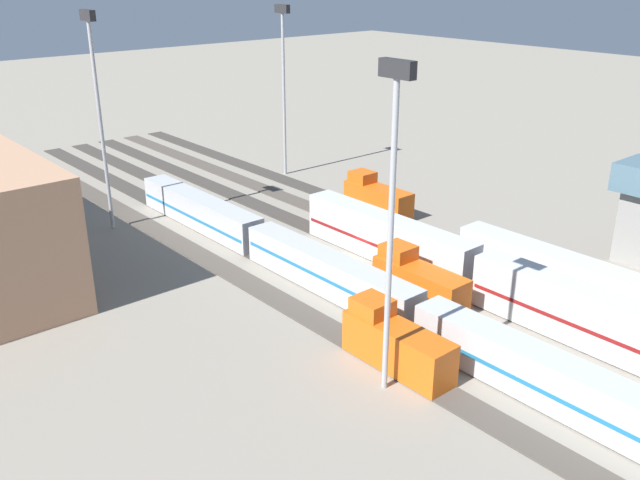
% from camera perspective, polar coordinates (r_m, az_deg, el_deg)
% --- Properties ---
extents(ground_plane, '(400.00, 400.00, 0.00)m').
position_cam_1_polar(ground_plane, '(76.34, 2.92, -1.63)').
color(ground_plane, gray).
extents(track_bed_0, '(140.00, 2.80, 0.12)m').
position_cam_1_polar(track_bed_0, '(84.80, 9.08, 0.62)').
color(track_bed_0, '#3D3833').
rests_on(track_bed_0, ground_plane).
extents(track_bed_1, '(140.00, 2.80, 0.12)m').
position_cam_1_polar(track_bed_1, '(81.28, 6.77, -0.21)').
color(track_bed_1, '#4C443D').
rests_on(track_bed_1, ground_plane).
extents(track_bed_2, '(140.00, 2.80, 0.12)m').
position_cam_1_polar(track_bed_2, '(77.93, 4.26, -1.11)').
color(track_bed_2, '#3D3833').
rests_on(track_bed_2, ground_plane).
extents(track_bed_3, '(140.00, 2.80, 0.12)m').
position_cam_1_polar(track_bed_3, '(74.76, 1.52, -2.09)').
color(track_bed_3, '#3D3833').
rests_on(track_bed_3, ground_plane).
extents(track_bed_4, '(140.00, 2.80, 0.12)m').
position_cam_1_polar(track_bed_4, '(71.79, -1.45, -3.14)').
color(track_bed_4, '#3D3833').
rests_on(track_bed_4, ground_plane).
extents(track_bed_5, '(140.00, 2.80, 0.12)m').
position_cam_1_polar(track_bed_5, '(69.07, -4.67, -4.28)').
color(track_bed_5, '#4C443D').
rests_on(track_bed_5, ground_plane).
extents(train_on_track_0, '(10.00, 3.00, 5.00)m').
position_cam_1_polar(train_on_track_0, '(89.93, 4.71, 3.50)').
color(train_on_track_0, '#D85914').
rests_on(train_on_track_0, ground_plane).
extents(train_on_track_3, '(10.00, 3.00, 5.00)m').
position_cam_1_polar(train_on_track_3, '(66.65, 8.12, -3.45)').
color(train_on_track_3, '#D85914').
rests_on(train_on_track_3, ground_plane).
extents(train_on_track_4, '(71.40, 3.06, 3.80)m').
position_cam_1_polar(train_on_track_4, '(68.14, 0.71, -2.77)').
color(train_on_track_4, '#B7BABF').
rests_on(train_on_track_4, ground_plane).
extents(train_on_track_5, '(10.00, 3.00, 5.00)m').
position_cam_1_polar(train_on_track_5, '(56.16, 6.28, -8.51)').
color(train_on_track_5, '#D85914').
rests_on(train_on_track_5, ground_plane).
extents(train_on_track_2, '(71.40, 3.06, 5.00)m').
position_cam_1_polar(train_on_track_2, '(62.78, 21.73, -6.14)').
color(train_on_track_2, silver).
rests_on(train_on_track_2, ground_plane).
extents(light_mast_1, '(2.80, 0.70, 24.82)m').
position_cam_1_polar(light_mast_1, '(47.66, 6.02, 4.14)').
color(light_mast_1, '#9EA0A5').
rests_on(light_mast_1, ground_plane).
extents(light_mast_2, '(2.80, 0.70, 25.13)m').
position_cam_1_polar(light_mast_2, '(104.58, -3.06, 14.06)').
color(light_mast_2, '#9EA0A5').
rests_on(light_mast_2, ground_plane).
extents(light_mast_3, '(2.80, 0.70, 25.82)m').
position_cam_1_polar(light_mast_3, '(84.81, -18.02, 11.45)').
color(light_mast_3, '#9EA0A5').
rests_on(light_mast_3, ground_plane).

